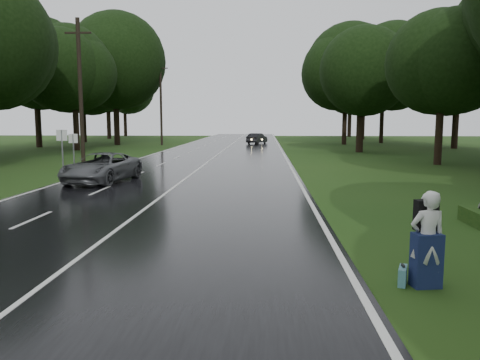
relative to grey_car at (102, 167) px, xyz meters
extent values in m
plane|color=#223F12|center=(3.90, -10.82, -0.75)|extent=(160.00, 160.00, 0.00)
cube|color=black|center=(3.90, 9.18, -0.73)|extent=(12.00, 140.00, 0.04)
cube|color=silver|center=(3.90, 9.18, -0.71)|extent=(0.12, 140.00, 0.01)
imported|color=#525457|center=(0.00, 0.00, 0.00)|extent=(3.05, 5.41, 1.43)
imported|color=black|center=(7.04, 37.85, -0.05)|extent=(2.73, 4.27, 1.33)
imported|color=silver|center=(10.98, -13.99, 0.15)|extent=(0.72, 0.53, 1.80)
cube|color=#16214B|center=(10.98, -13.99, -0.25)|extent=(0.55, 0.41, 1.01)
cube|color=black|center=(11.02, -13.73, 0.55)|extent=(0.44, 0.28, 0.58)
cube|color=teal|center=(10.60, -13.88, -0.59)|extent=(0.29, 0.49, 0.34)
camera|label=1|loc=(7.99, -22.53, 2.32)|focal=35.09mm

